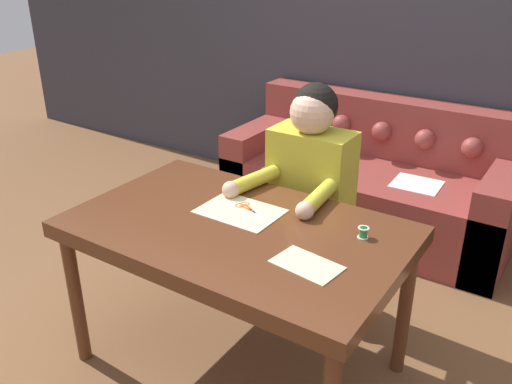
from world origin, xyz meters
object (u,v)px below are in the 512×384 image
object	(u,v)px
dining_table	(237,240)
scissors	(248,209)
couch	(370,183)
person	(309,199)
thread_spool	(363,233)

from	to	relation	value
dining_table	scissors	xyz separation A→B (m)	(-0.04, 0.14, 0.08)
couch	person	bearing A→B (deg)	-86.04
couch	person	xyz separation A→B (m)	(0.07, -1.03, 0.31)
person	thread_spool	size ratio (longest dim) A/B	26.68
dining_table	scissors	distance (m)	0.16
couch	thread_spool	size ratio (longest dim) A/B	41.41
couch	person	world-z (taller)	person
person	scissors	size ratio (longest dim) A/B	5.60
couch	scissors	size ratio (longest dim) A/B	8.69
person	scissors	xyz separation A→B (m)	(-0.06, -0.46, 0.12)
thread_spool	person	bearing A→B (deg)	137.74
dining_table	person	xyz separation A→B (m)	(0.02, 0.60, -0.04)
person	couch	bearing A→B (deg)	93.96
person	scissors	bearing A→B (deg)	-97.46
dining_table	thread_spool	bearing A→B (deg)	20.78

